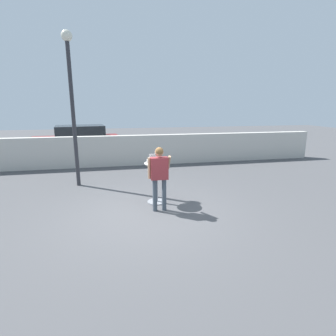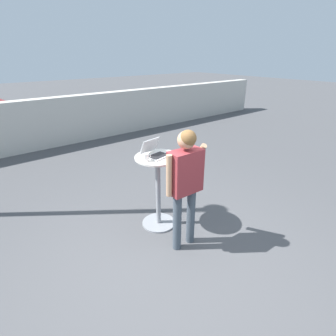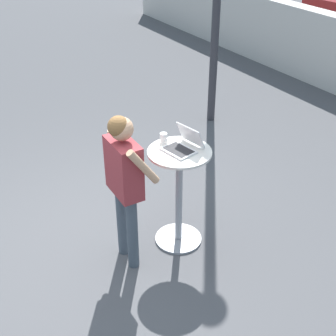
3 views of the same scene
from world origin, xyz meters
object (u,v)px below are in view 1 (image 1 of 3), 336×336
at_px(coffee_mug, 148,161).
at_px(standing_person, 159,171).
at_px(cafe_table, 156,179).
at_px(street_lamp, 71,91).
at_px(laptop, 155,161).
at_px(parked_car_near_street, 78,139).

bearing_deg(coffee_mug, standing_person, -70.25).
bearing_deg(cafe_table, street_lamp, 137.39).
height_order(cafe_table, street_lamp, street_lamp).
xyz_separation_m(laptop, standing_person, (-0.01, -0.63, -0.13)).
bearing_deg(parked_car_near_street, cafe_table, -70.13).
bearing_deg(cafe_table, laptop, 103.82).
bearing_deg(laptop, street_lamp, 137.87).
bearing_deg(standing_person, laptop, 88.92).
bearing_deg(laptop, coffee_mug, -156.33).
relative_size(coffee_mug, street_lamp, 0.02).
xyz_separation_m(cafe_table, parked_car_near_street, (-2.90, 8.01, 0.15)).
height_order(laptop, standing_person, standing_person).
distance_m(laptop, standing_person, 0.64).
relative_size(cafe_table, laptop, 2.93).
bearing_deg(parked_car_near_street, street_lamp, -83.67).
bearing_deg(cafe_table, coffee_mug, -168.01).
height_order(cafe_table, coffee_mug, coffee_mug).
relative_size(cafe_table, street_lamp, 0.23).
relative_size(laptop, coffee_mug, 3.38).
relative_size(laptop, parked_car_near_street, 0.08).
bearing_deg(parked_car_near_street, coffee_mug, -71.61).
height_order(cafe_table, laptop, laptop).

